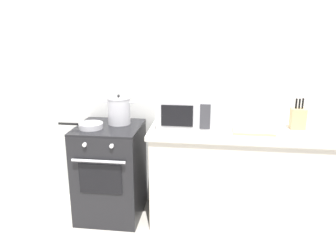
% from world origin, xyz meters
% --- Properties ---
extents(back_wall, '(4.40, 0.10, 2.50)m').
position_xyz_m(back_wall, '(0.30, 0.97, 1.25)').
color(back_wall, silver).
rests_on(back_wall, ground_plane).
extents(lower_cabinet_right, '(1.64, 0.56, 0.88)m').
position_xyz_m(lower_cabinet_right, '(0.90, 0.62, 0.44)').
color(lower_cabinet_right, beige).
rests_on(lower_cabinet_right, ground_plane).
extents(countertop_right, '(1.70, 0.60, 0.04)m').
position_xyz_m(countertop_right, '(0.90, 0.62, 0.90)').
color(countertop_right, beige).
rests_on(countertop_right, lower_cabinet_right).
extents(stove, '(0.60, 0.64, 0.92)m').
position_xyz_m(stove, '(-0.35, 0.60, 0.46)').
color(stove, black).
rests_on(stove, ground_plane).
extents(stock_pot, '(0.30, 0.22, 0.28)m').
position_xyz_m(stock_pot, '(-0.27, 0.70, 1.05)').
color(stock_pot, silver).
rests_on(stock_pot, stove).
extents(frying_pan, '(0.42, 0.22, 0.05)m').
position_xyz_m(frying_pan, '(-0.49, 0.51, 0.95)').
color(frying_pan, silver).
rests_on(frying_pan, stove).
extents(microwave, '(0.50, 0.37, 0.30)m').
position_xyz_m(microwave, '(0.37, 0.68, 1.07)').
color(microwave, silver).
rests_on(microwave, countertop_right).
extents(cutting_board, '(0.36, 0.26, 0.02)m').
position_xyz_m(cutting_board, '(0.98, 0.60, 0.93)').
color(cutting_board, tan).
rests_on(cutting_board, countertop_right).
extents(knife_block, '(0.13, 0.10, 0.28)m').
position_xyz_m(knife_block, '(1.39, 0.74, 1.02)').
color(knife_block, tan).
rests_on(knife_block, countertop_right).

